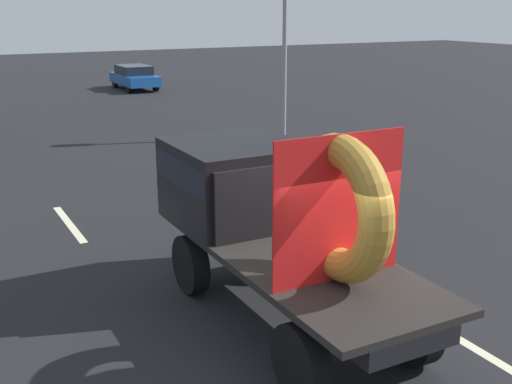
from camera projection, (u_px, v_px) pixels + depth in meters
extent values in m
plane|color=black|center=(343.00, 343.00, 8.89)|extent=(120.00, 120.00, 0.00)
cylinder|color=black|center=(191.00, 264.00, 10.37)|extent=(0.28, 0.97, 0.97)
cylinder|color=black|center=(281.00, 246.00, 11.15)|extent=(0.28, 0.97, 0.97)
cylinder|color=black|center=(301.00, 362.00, 7.52)|extent=(0.28, 0.97, 0.97)
cylinder|color=black|center=(411.00, 329.00, 8.30)|extent=(0.28, 0.97, 0.97)
cube|color=black|center=(289.00, 263.00, 9.22)|extent=(1.30, 5.41, 0.25)
cube|color=black|center=(237.00, 183.00, 10.40)|extent=(2.00, 2.07, 1.35)
cube|color=black|center=(238.00, 166.00, 10.28)|extent=(2.02, 1.96, 0.44)
cube|color=black|center=(330.00, 278.00, 8.29)|extent=(2.00, 3.35, 0.10)
cube|color=black|center=(269.00, 202.00, 9.50)|extent=(1.80, 0.08, 1.10)
torus|color=#B7842D|center=(339.00, 209.00, 7.89)|extent=(0.43, 1.89, 1.89)
cube|color=red|center=(339.00, 209.00, 7.89)|extent=(1.90, 0.03, 1.89)
cylinder|color=gray|center=(284.00, 61.00, 22.01)|extent=(0.16, 0.16, 5.40)
cube|color=beige|center=(69.00, 224.00, 13.75)|extent=(0.16, 2.64, 0.01)
cube|color=beige|center=(495.00, 361.00, 8.45)|extent=(0.16, 2.67, 0.01)
cube|color=beige|center=(223.00, 198.00, 15.58)|extent=(0.16, 2.05, 0.01)
cylinder|color=black|center=(156.00, 86.00, 34.95)|extent=(0.21, 0.62, 0.62)
cylinder|color=black|center=(129.00, 87.00, 34.27)|extent=(0.21, 0.62, 0.62)
cylinder|color=black|center=(140.00, 81.00, 37.15)|extent=(0.21, 0.62, 0.62)
cylinder|color=black|center=(115.00, 82.00, 36.46)|extent=(0.21, 0.62, 0.62)
cube|color=#194C99|center=(135.00, 79.00, 35.63)|extent=(1.74, 4.06, 0.53)
cube|color=black|center=(134.00, 70.00, 35.57)|extent=(1.57, 2.27, 0.48)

